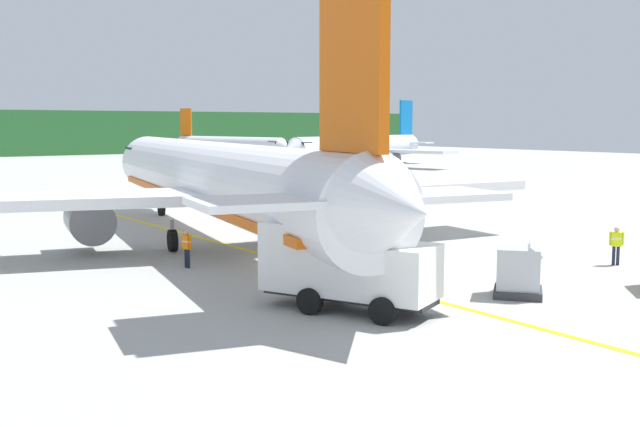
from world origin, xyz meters
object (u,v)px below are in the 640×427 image
Objects in this scene: airliner_foreground at (217,181)px; airliner_mid_apron at (361,147)px; crew_loader_left at (187,245)px; airliner_far_taxiway at (227,145)px; service_truck_baggage at (346,264)px; cargo_container_near at (519,272)px; crew_marshaller at (616,243)px.

airliner_mid_apron is at bearing 45.63° from airliner_foreground.
airliner_far_taxiway is at bearing 60.35° from crew_loader_left.
airliner_mid_apron reaches higher than service_truck_baggage.
service_truck_baggage is (-3.04, -14.90, -1.78)m from airliner_foreground.
service_truck_baggage reaches higher than crew_loader_left.
cargo_container_near is 8.60m from crew_marshaller.
airliner_mid_apron reaches higher than cargo_container_near.
airliner_foreground is at bearing 127.66° from crew_marshaller.
airliner_mid_apron is 14.19× the size of cargo_container_near.
airliner_far_taxiway is (44.93, 81.30, -0.79)m from airliner_foreground.
crew_marshaller is at bearing -1.89° from service_truck_baggage.
crew_loader_left is (-7.47, 12.21, 0.08)m from cargo_container_near.
airliner_mid_apron is at bearing 59.62° from crew_marshaller.
airliner_mid_apron is 79.67m from crew_marshaller.
crew_marshaller is 19.16m from crew_loader_left.
service_truck_baggage is 3.64× the size of crew_marshaller.
cargo_container_near is at bearing -17.59° from service_truck_baggage.
airliner_mid_apron is 20.28× the size of crew_loader_left.
airliner_mid_apron is at bearing -75.51° from airliner_far_taxiway.
airliner_foreground is at bearing 78.48° from service_truck_baggage.
airliner_far_taxiway is at bearing 104.49° from airliner_mid_apron.
cargo_container_near reaches higher than crew_loader_left.
airliner_foreground is 23.81× the size of crew_marshaller.
airliner_foreground reaches higher than crew_loader_left.
crew_loader_left is at bearing 146.22° from crew_marshaller.
crew_marshaller is (11.88, -15.39, -2.36)m from airliner_foreground.
crew_loader_left is (-4.05, -4.73, -2.39)m from airliner_foreground.
crew_loader_left is at bearing 95.69° from service_truck_baggage.
service_truck_baggage is at bearing -128.98° from airliner_mid_apron.
airliner_far_taxiway reaches higher than service_truck_baggage.
airliner_mid_apron reaches higher than crew_loader_left.
airliner_mid_apron is 28.90m from airliner_far_taxiway.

